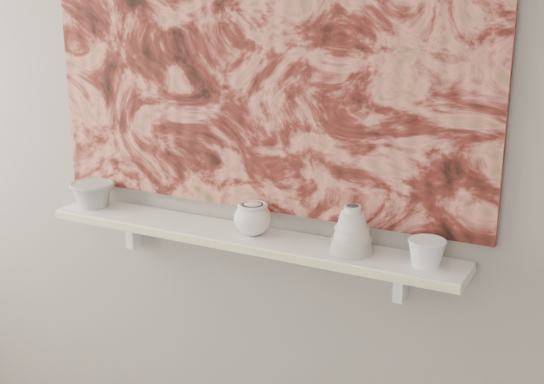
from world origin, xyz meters
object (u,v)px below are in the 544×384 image
Objects in this scene: cup_cream at (253,219)px; bowl_white at (427,252)px; bowl_grey at (92,194)px; shelf at (246,238)px; bell_vessel at (352,229)px; painting at (257,34)px.

cup_cream is 1.08× the size of bowl_white.
bowl_grey reaches higher than bowl_white.
shelf is at bearing 0.00° from bowl_grey.
shelf is 9.77× the size of bell_vessel.
cup_cream is at bearing -72.62° from painting.
bowl_white is (0.58, 0.00, 0.05)m from shelf.
painting is at bearing 90.00° from shelf.
painting is (0.00, 0.08, 0.62)m from shelf.
bowl_grey is 1.34× the size of cup_cream.
painting is 0.84m from bowl_grey.
bell_vessel is (0.35, -0.08, -0.54)m from painting.
bowl_white is (1.19, 0.00, -0.01)m from bowl_grey.
painting reaches higher than bell_vessel.
bowl_grey is (-0.61, -0.08, -0.56)m from painting.
bowl_grey is at bearing 180.00° from bell_vessel.
shelf is 0.58m from bowl_white.
bell_vessel reaches higher than cup_cream.
shelf is 0.61m from bowl_grey.
painting is 0.65m from bell_vessel.
painting is at bearing 167.21° from bell_vessel.
bowl_grey is 0.97m from bell_vessel.
shelf is 12.05× the size of cup_cream.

